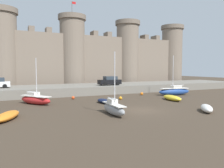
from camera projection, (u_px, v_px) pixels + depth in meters
ground_plane at (142, 110)px, 22.87m from camera, size 160.00×160.00×0.00m
quay_road at (86, 89)px, 39.81m from camera, size 66.93×10.00×1.37m
castle at (73, 56)px, 47.81m from camera, size 60.93×6.00×18.86m
rowboat_foreground_right at (7, 116)px, 18.71m from camera, size 2.70×4.12×0.66m
rowboat_midflat_centre at (207, 108)px, 22.14m from camera, size 2.77×3.11×0.72m
rowboat_midflat_right at (104, 101)px, 27.48m from camera, size 1.53×3.08×0.57m
sailboat_near_channel_left at (114, 108)px, 20.72m from camera, size 1.03×4.23×5.96m
rowboat_midflat_left at (172, 98)px, 30.08m from camera, size 1.97×4.12×0.70m
sailboat_foreground_centre at (174, 91)px, 35.85m from camera, size 5.65×2.12×6.51m
sailboat_foreground_left at (35, 99)px, 26.83m from camera, size 3.92×4.92×5.67m
mooring_buoy_off_centre at (73, 98)px, 31.14m from camera, size 0.45×0.45×0.45m
mooring_buoy_mid_mud at (121, 98)px, 30.68m from camera, size 0.47×0.47×0.47m
mooring_buoy_near_channel at (142, 94)px, 35.93m from camera, size 0.49×0.49×0.49m
car_quay_centre_east at (110, 81)px, 39.50m from camera, size 4.16×2.00×1.62m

